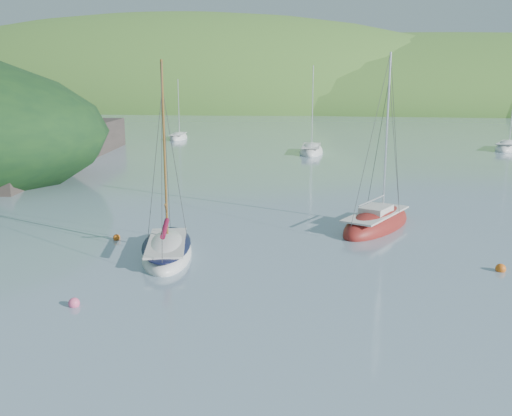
% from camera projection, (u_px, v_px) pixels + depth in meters
% --- Properties ---
extents(ground, '(700.00, 700.00, 0.00)m').
position_uv_depth(ground, '(223.00, 325.00, 20.25)').
color(ground, slate).
rests_on(ground, ground).
extents(shoreline_hills, '(690.00, 135.00, 56.00)m').
position_uv_depth(shoreline_hills, '(328.00, 105.00, 186.87)').
color(shoreline_hills, '#275E24').
rests_on(shoreline_hills, ground).
extents(daysailer_white, '(4.20, 7.00, 10.12)m').
position_uv_depth(daysailer_white, '(167.00, 251.00, 28.16)').
color(daysailer_white, silver).
rests_on(daysailer_white, ground).
extents(sloop_red, '(5.19, 7.75, 10.87)m').
position_uv_depth(sloop_red, '(376.00, 224.00, 33.42)').
color(sloop_red, maroon).
rests_on(sloop_red, ground).
extents(distant_sloop_a, '(3.16, 7.78, 10.89)m').
position_uv_depth(distant_sloop_a, '(311.00, 152.00, 66.63)').
color(distant_sloop_a, silver).
rests_on(distant_sloop_a, ground).
extents(distant_sloop_b, '(5.11, 8.01, 10.78)m').
position_uv_depth(distant_sloop_b, '(508.00, 148.00, 69.89)').
color(distant_sloop_b, silver).
rests_on(distant_sloop_b, ground).
extents(distant_sloop_c, '(3.20, 6.71, 9.20)m').
position_uv_depth(distant_sloop_c, '(179.00, 138.00, 82.02)').
color(distant_sloop_c, silver).
rests_on(distant_sloop_c, ground).
extents(mooring_buoys, '(19.78, 9.36, 0.46)m').
position_uv_depth(mooring_buoys, '(264.00, 270.00, 25.73)').
color(mooring_buoys, '#E3527F').
rests_on(mooring_buoys, ground).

